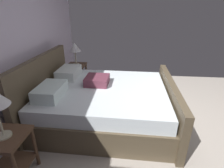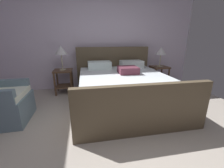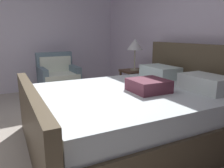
{
  "view_description": "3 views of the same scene",
  "coord_description": "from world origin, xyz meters",
  "px_view_note": "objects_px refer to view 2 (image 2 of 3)",
  "views": [
    {
      "loc": [
        -2.32,
        0.93,
        1.87
      ],
      "look_at": [
        0.32,
        1.18,
        0.7
      ],
      "focal_mm": 27.75,
      "sensor_mm": 36.0,
      "label": 1
    },
    {
      "loc": [
        -0.47,
        -1.45,
        1.31
      ],
      "look_at": [
        0.1,
        1.33,
        0.44
      ],
      "focal_mm": 23.1,
      "sensor_mm": 36.0,
      "label": 2
    },
    {
      "loc": [
        2.42,
        -0.03,
        1.26
      ],
      "look_at": [
        0.13,
        1.17,
        0.67
      ],
      "focal_mm": 34.8,
      "sensor_mm": 36.0,
      "label": 3
    }
  ],
  "objects_px": {
    "bed": "(123,87)",
    "table_lamp_left": "(61,51)",
    "nightstand_left": "(64,78)",
    "table_lamp_right": "(161,51)",
    "nightstand_right": "(159,73)"
  },
  "relations": [
    {
      "from": "bed",
      "to": "table_lamp_right",
      "type": "relative_size",
      "value": 4.45
    },
    {
      "from": "bed",
      "to": "table_lamp_right",
      "type": "xyz_separation_m",
      "value": [
        1.29,
        0.83,
        0.67
      ]
    },
    {
      "from": "bed",
      "to": "nightstand_right",
      "type": "distance_m",
      "value": 1.54
    },
    {
      "from": "bed",
      "to": "nightstand_left",
      "type": "xyz_separation_m",
      "value": [
        -1.3,
        0.87,
        0.06
      ]
    },
    {
      "from": "nightstand_right",
      "to": "nightstand_left",
      "type": "height_order",
      "value": "same"
    },
    {
      "from": "bed",
      "to": "nightstand_left",
      "type": "distance_m",
      "value": 1.56
    },
    {
      "from": "nightstand_left",
      "to": "bed",
      "type": "bearing_deg",
      "value": -33.79
    },
    {
      "from": "bed",
      "to": "table_lamp_right",
      "type": "distance_m",
      "value": 1.68
    },
    {
      "from": "table_lamp_right",
      "to": "table_lamp_left",
      "type": "distance_m",
      "value": 2.59
    },
    {
      "from": "nightstand_left",
      "to": "table_lamp_left",
      "type": "bearing_deg",
      "value": 104.04
    },
    {
      "from": "bed",
      "to": "table_lamp_left",
      "type": "distance_m",
      "value": 1.72
    },
    {
      "from": "nightstand_right",
      "to": "table_lamp_right",
      "type": "distance_m",
      "value": 0.61
    },
    {
      "from": "bed",
      "to": "table_lamp_left",
      "type": "bearing_deg",
      "value": 146.21
    },
    {
      "from": "bed",
      "to": "table_lamp_right",
      "type": "height_order",
      "value": "bed"
    },
    {
      "from": "nightstand_right",
      "to": "table_lamp_left",
      "type": "distance_m",
      "value": 2.67
    }
  ]
}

